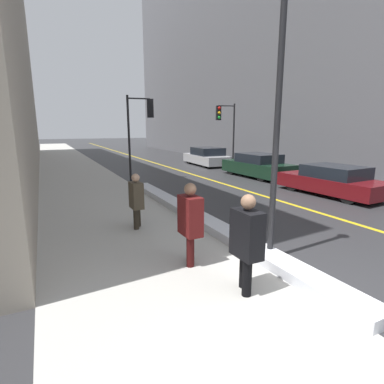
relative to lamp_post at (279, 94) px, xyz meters
The scene contains 14 objects.
ground_plane 3.74m from the lamp_post, 99.78° to the right, with size 160.00×160.00×0.00m, color #2D2D30.
sidewalk_slab 13.75m from the lamp_post, 99.98° to the left, with size 4.00×80.00×0.01m.
road_centre_stripe 14.05m from the lamp_post, 74.37° to the left, with size 0.16×80.00×0.00m.
snow_bank_curb 4.33m from the lamp_post, 92.96° to the left, with size 0.54×10.91×0.21m.
building_facade_right 24.86m from the lamp_post, 57.83° to the left, with size 6.00×36.00×20.71m.
lamp_post is the anchor object (origin of this frame).
traffic_light_near 10.34m from the lamp_post, 87.04° to the left, with size 1.31×0.34×4.20m.
traffic_light_far 13.99m from the lamp_post, 61.51° to the left, with size 1.31×0.34×4.18m.
pedestrian_nearside 2.78m from the lamp_post, 145.91° to the right, with size 0.32×0.53×1.64m.
pedestrian_in_glasses 2.87m from the lamp_post, 162.94° to the left, with size 0.32×0.53×1.63m.
pedestrian_with_shoulder_bag 4.36m from the lamp_post, 121.79° to the left, with size 0.29×0.69×1.48m.
parked_car_maroon 7.74m from the lamp_post, 29.93° to the left, with size 1.97×4.27×1.18m.
parked_car_dark_green 11.12m from the lamp_post, 52.99° to the left, with size 1.88×4.32×1.28m.
parked_car_silver 16.17m from the lamp_post, 65.45° to the left, with size 2.10×4.48×1.28m.
Camera 1 is at (-3.68, -2.62, 2.63)m, focal length 28.00 mm.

